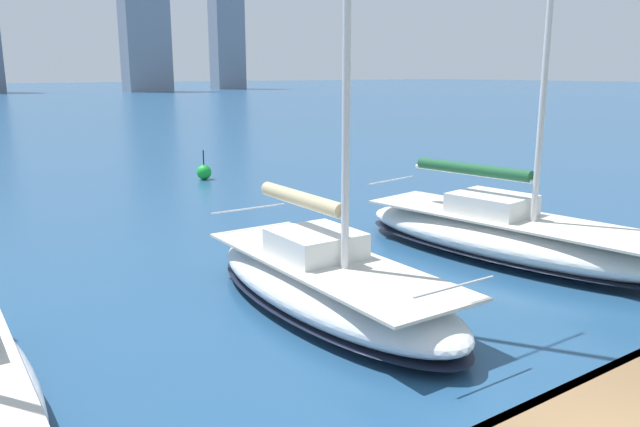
% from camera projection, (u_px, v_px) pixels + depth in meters
% --- Properties ---
extents(sailboat_forest, '(4.26, 9.71, 12.09)m').
position_uv_depth(sailboat_forest, '(507.00, 234.00, 17.16)').
color(sailboat_forest, white).
rests_on(sailboat_forest, ground).
extents(sailboat_tan, '(2.91, 7.99, 13.04)m').
position_uv_depth(sailboat_tan, '(327.00, 279.00, 13.40)').
color(sailboat_tan, silver).
rests_on(sailboat_tan, ground).
extents(channel_buoy, '(0.70, 0.70, 1.40)m').
position_uv_depth(channel_buoy, '(204.00, 172.00, 29.59)').
color(channel_buoy, green).
rests_on(channel_buoy, ground).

